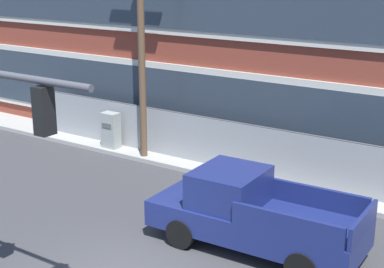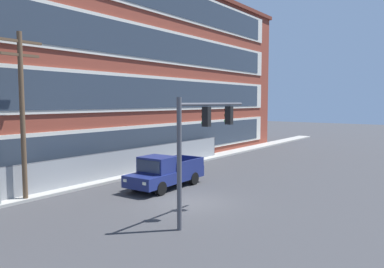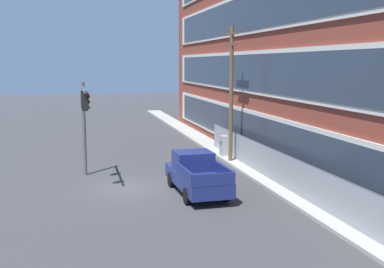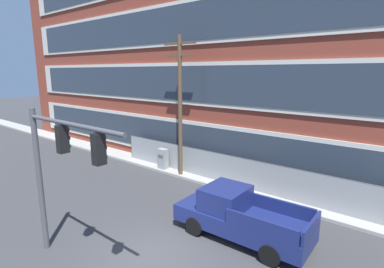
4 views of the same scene
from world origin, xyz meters
name	(u,v)px [view 2 (image 2 of 4)]	position (x,y,z in m)	size (l,w,h in m)	color
ground_plane	(189,203)	(0.00, 0.00, 0.00)	(160.00, 160.00, 0.00)	#38383A
sidewalk_building_side	(93,182)	(0.00, 7.78, 0.08)	(80.00, 1.68, 0.16)	#9E9B93
brick_mill_building	(50,66)	(0.57, 13.06, 7.94)	(56.31, 9.46, 15.85)	brown
chain_link_fence	(116,164)	(2.08, 7.80, 0.98)	(25.22, 0.06, 1.92)	gray
traffic_signal_mast	(201,134)	(-2.06, -2.21, 3.92)	(5.29, 0.43, 5.51)	#4C4C51
pickup_truck_navy	(164,173)	(1.80, 3.21, 0.96)	(5.70, 2.31, 2.04)	navy
utility_pole_near_corner	(22,109)	(-4.93, 7.26, 4.95)	(2.46, 0.26, 8.95)	brown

